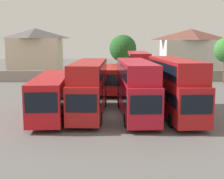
{
  "coord_description": "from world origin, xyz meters",
  "views": [
    {
      "loc": [
        -0.46,
        -26.77,
        6.59
      ],
      "look_at": [
        0.0,
        3.0,
        1.87
      ],
      "focal_mm": 49.47,
      "sensor_mm": 36.0,
      "label": 1
    }
  ],
  "objects_px": {
    "bus_3": "(136,85)",
    "house_terrace_left": "(36,52)",
    "bus_6": "(113,77)",
    "house_terrace_centre": "(191,52)",
    "bus_2": "(89,85)",
    "tree_behind_wall": "(123,49)",
    "bus_7": "(138,69)",
    "bus_1": "(52,93)",
    "bus_5": "(88,77)",
    "bus_4": "(175,84)"
  },
  "relations": [
    {
      "from": "bus_3",
      "to": "house_terrace_left",
      "type": "height_order",
      "value": "house_terrace_left"
    },
    {
      "from": "bus_6",
      "to": "house_terrace_centre",
      "type": "relative_size",
      "value": 0.92
    },
    {
      "from": "house_terrace_left",
      "to": "house_terrace_centre",
      "type": "relative_size",
      "value": 0.84
    },
    {
      "from": "bus_2",
      "to": "bus_3",
      "type": "xyz_separation_m",
      "value": [
        4.08,
        -0.48,
        0.04
      ]
    },
    {
      "from": "house_terrace_left",
      "to": "house_terrace_centre",
      "type": "distance_m",
      "value": 28.98
    },
    {
      "from": "tree_behind_wall",
      "to": "house_terrace_centre",
      "type": "bearing_deg",
      "value": 25.08
    },
    {
      "from": "bus_2",
      "to": "bus_3",
      "type": "bearing_deg",
      "value": 85.96
    },
    {
      "from": "house_terrace_left",
      "to": "bus_3",
      "type": "bearing_deg",
      "value": -63.04
    },
    {
      "from": "bus_7",
      "to": "house_terrace_centre",
      "type": "xyz_separation_m",
      "value": [
        11.78,
        18.35,
        1.6
      ]
    },
    {
      "from": "bus_1",
      "to": "bus_6",
      "type": "xyz_separation_m",
      "value": [
        5.56,
        12.72,
        -0.12
      ]
    },
    {
      "from": "bus_7",
      "to": "tree_behind_wall",
      "type": "bearing_deg",
      "value": -171.01
    },
    {
      "from": "bus_2",
      "to": "bus_5",
      "type": "xyz_separation_m",
      "value": [
        -0.86,
        12.53,
        -0.77
      ]
    },
    {
      "from": "bus_6",
      "to": "bus_7",
      "type": "bearing_deg",
      "value": 102.38
    },
    {
      "from": "bus_4",
      "to": "bus_5",
      "type": "height_order",
      "value": "bus_4"
    },
    {
      "from": "bus_6",
      "to": "tree_behind_wall",
      "type": "bearing_deg",
      "value": 173.27
    },
    {
      "from": "bus_2",
      "to": "bus_6",
      "type": "distance_m",
      "value": 12.6
    },
    {
      "from": "house_terrace_centre",
      "to": "tree_behind_wall",
      "type": "height_order",
      "value": "house_terrace_centre"
    },
    {
      "from": "bus_3",
      "to": "house_terrace_left",
      "type": "relative_size",
      "value": 1.24
    },
    {
      "from": "bus_2",
      "to": "tree_behind_wall",
      "type": "xyz_separation_m",
      "value": [
        4.23,
        25.17,
        2.61
      ]
    },
    {
      "from": "house_terrace_centre",
      "to": "tree_behind_wall",
      "type": "distance_m",
      "value": 14.56
    },
    {
      "from": "house_terrace_centre",
      "to": "bus_4",
      "type": "bearing_deg",
      "value": -107.25
    },
    {
      "from": "bus_1",
      "to": "bus_4",
      "type": "height_order",
      "value": "bus_4"
    },
    {
      "from": "bus_1",
      "to": "bus_2",
      "type": "xyz_separation_m",
      "value": [
        3.3,
        0.35,
        0.68
      ]
    },
    {
      "from": "bus_1",
      "to": "bus_2",
      "type": "height_order",
      "value": "bus_2"
    },
    {
      "from": "bus_2",
      "to": "house_terrace_centre",
      "type": "bearing_deg",
      "value": 153.67
    },
    {
      "from": "house_terrace_left",
      "to": "tree_behind_wall",
      "type": "xyz_separation_m",
      "value": [
        15.79,
        -5.09,
        0.8
      ]
    },
    {
      "from": "bus_4",
      "to": "bus_5",
      "type": "distance_m",
      "value": 15.63
    },
    {
      "from": "bus_4",
      "to": "house_terrace_centre",
      "type": "xyz_separation_m",
      "value": [
        9.94,
        32.01,
        1.65
      ]
    },
    {
      "from": "bus_1",
      "to": "house_terrace_centre",
      "type": "relative_size",
      "value": 1.06
    },
    {
      "from": "bus_1",
      "to": "bus_7",
      "type": "distance_m",
      "value": 16.06
    },
    {
      "from": "bus_4",
      "to": "bus_7",
      "type": "distance_m",
      "value": 13.78
    },
    {
      "from": "bus_1",
      "to": "bus_5",
      "type": "xyz_separation_m",
      "value": [
        2.44,
        12.88,
        -0.09
      ]
    },
    {
      "from": "bus_3",
      "to": "bus_6",
      "type": "relative_size",
      "value": 1.12
    },
    {
      "from": "bus_6",
      "to": "tree_behind_wall",
      "type": "height_order",
      "value": "tree_behind_wall"
    },
    {
      "from": "bus_7",
      "to": "bus_3",
      "type": "bearing_deg",
      "value": -3.99
    },
    {
      "from": "bus_1",
      "to": "bus_4",
      "type": "xyz_separation_m",
      "value": [
        10.76,
        -0.32,
        0.82
      ]
    },
    {
      "from": "bus_6",
      "to": "house_terrace_centre",
      "type": "bearing_deg",
      "value": 143.42
    },
    {
      "from": "bus_3",
      "to": "bus_4",
      "type": "relative_size",
      "value": 1.01
    },
    {
      "from": "bus_4",
      "to": "house_terrace_left",
      "type": "bearing_deg",
      "value": -151.74
    },
    {
      "from": "tree_behind_wall",
      "to": "house_terrace_left",
      "type": "bearing_deg",
      "value": 162.12
    },
    {
      "from": "tree_behind_wall",
      "to": "bus_3",
      "type": "bearing_deg",
      "value": -90.33
    },
    {
      "from": "bus_1",
      "to": "bus_3",
      "type": "relative_size",
      "value": 1.02
    },
    {
      "from": "bus_6",
      "to": "house_terrace_left",
      "type": "relative_size",
      "value": 1.1
    },
    {
      "from": "bus_3",
      "to": "house_terrace_centre",
      "type": "bearing_deg",
      "value": 155.34
    },
    {
      "from": "bus_4",
      "to": "tree_behind_wall",
      "type": "height_order",
      "value": "tree_behind_wall"
    },
    {
      "from": "house_terrace_left",
      "to": "tree_behind_wall",
      "type": "relative_size",
      "value": 1.22
    },
    {
      "from": "bus_7",
      "to": "bus_4",
      "type": "bearing_deg",
      "value": 10.21
    },
    {
      "from": "bus_7",
      "to": "house_terrace_centre",
      "type": "bearing_deg",
      "value": 149.81
    },
    {
      "from": "bus_6",
      "to": "bus_2",
      "type": "bearing_deg",
      "value": -8.36
    },
    {
      "from": "bus_6",
      "to": "bus_1",
      "type": "bearing_deg",
      "value": -21.62
    }
  ]
}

